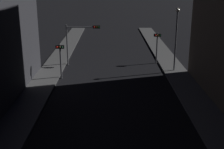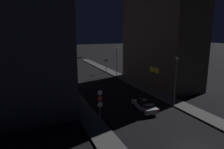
% 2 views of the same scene
% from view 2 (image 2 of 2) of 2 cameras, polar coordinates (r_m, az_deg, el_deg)
% --- Properties ---
extents(sidewalk_left, '(2.48, 62.18, 0.17)m').
position_cam_2_polar(sidewalk_left, '(42.53, -13.81, -2.06)').
color(sidewalk_left, '#4C4C4C').
rests_on(sidewalk_left, ground_plane).
extents(sidewalk_right, '(2.48, 62.18, 0.17)m').
position_cam_2_polar(sidewalk_right, '(46.31, 2.46, -0.57)').
color(sidewalk_right, '#4C4C4C').
rests_on(sidewalk_right, ground_plane).
extents(building_facade_left, '(10.14, 22.25, 19.72)m').
position_cam_2_polar(building_facade_left, '(32.71, -23.40, 10.48)').
color(building_facade_left, '#333338').
rests_on(building_facade_left, ground_plane).
extents(building_facade_right, '(6.81, 18.56, 19.85)m').
position_cam_2_polar(building_facade_right, '(40.84, 13.34, 11.35)').
color(building_facade_right, '#473D33').
rests_on(building_facade_right, ground_plane).
extents(taxi, '(2.17, 4.59, 1.62)m').
position_cam_2_polar(taxi, '(26.93, 9.28, -8.71)').
color(taxi, '#B7B7BC').
rests_on(taxi, ground_plane).
extents(traffic_light_overhead, '(3.79, 0.41, 4.61)m').
position_cam_2_polar(traffic_light_overhead, '(46.80, -11.29, 3.44)').
color(traffic_light_overhead, slate).
rests_on(traffic_light_overhead, ground_plane).
extents(traffic_light_left_kerb, '(0.80, 0.42, 3.44)m').
position_cam_2_polar(traffic_light_left_kerb, '(41.94, -11.90, 1.19)').
color(traffic_light_left_kerb, slate).
rests_on(traffic_light_left_kerb, ground_plane).
extents(traffic_light_right_kerb, '(0.80, 0.41, 3.55)m').
position_cam_2_polar(traffic_light_right_kerb, '(50.13, -1.68, 3.28)').
color(traffic_light_right_kerb, slate).
rests_on(traffic_light_right_kerb, ground_plane).
extents(sign_pole_left, '(0.57, 0.10, 3.89)m').
position_cam_2_polar(sign_pole_left, '(22.10, -3.42, -8.39)').
color(sign_pole_left, slate).
rests_on(sign_pole_left, sidewalk_left).
extents(street_lamp_near_block, '(0.48, 0.48, 6.77)m').
position_cam_2_polar(street_lamp_near_block, '(29.19, 17.77, 0.61)').
color(street_lamp_near_block, slate).
rests_on(street_lamp_near_block, sidewalk_right).
extents(street_lamp_far_block, '(0.43, 0.43, 6.46)m').
position_cam_2_polar(street_lamp_far_block, '(47.27, 1.38, 4.85)').
color(street_lamp_far_block, slate).
rests_on(street_lamp_far_block, sidewalk_right).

